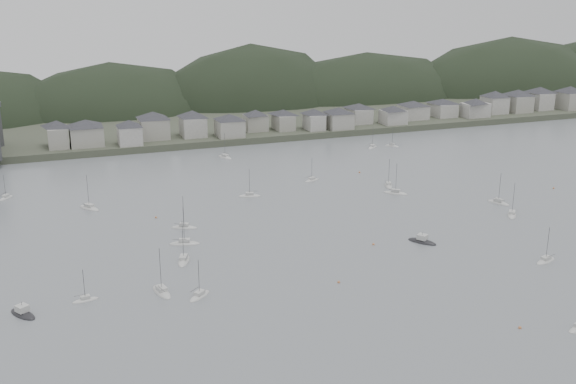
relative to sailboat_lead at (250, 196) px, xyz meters
name	(u,v)px	position (x,y,z in m)	size (l,w,h in m)	color
ground	(408,310)	(7.09, -93.36, -0.18)	(900.00, 900.00, 0.00)	slate
far_shore_land	(162,103)	(7.09, 201.64, 1.32)	(900.00, 250.00, 3.00)	#383D2D
forested_ridge	(179,130)	(11.92, 176.04, -11.46)	(851.55, 103.94, 102.57)	black
waterfront_town	(307,117)	(57.68, 89.98, 8.48)	(451.48, 28.46, 12.92)	#9E9C90
sailboat_lead	(250,196)	(0.00, 0.00, 0.00)	(8.02, 4.47, 10.47)	beige
moored_fleet	(261,228)	(-6.72, -32.37, 0.00)	(207.70, 176.07, 12.77)	beige
motor_launch_near	(422,241)	(31.93, -58.54, 0.11)	(7.22, 8.73, 4.01)	black
motor_launch_far	(23,314)	(-72.09, -65.93, 0.11)	(6.82, 8.47, 3.95)	black
mooring_buoys	(381,228)	(26.82, -44.08, -0.03)	(138.53, 124.26, 0.70)	#C27140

